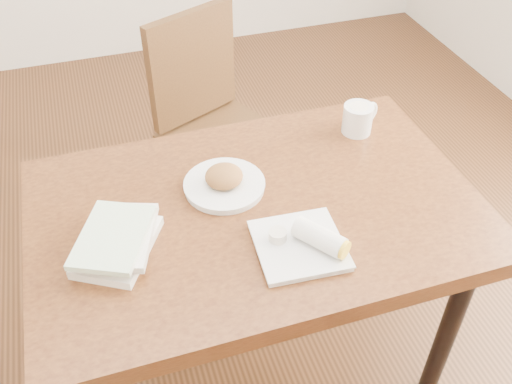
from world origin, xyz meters
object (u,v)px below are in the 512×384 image
object	(u,v)px
chair_far	(212,116)
plate_scone	(224,182)
table	(256,226)
plate_burrito	(306,243)
coffee_mug	(359,118)
book_stack	(117,241)

from	to	relation	value
chair_far	plate_scone	size ratio (longest dim) A/B	4.00
table	plate_burrito	xyz separation A→B (m)	(0.07, -0.20, 0.10)
coffee_mug	plate_burrito	world-z (taller)	coffee_mug
table	book_stack	world-z (taller)	book_stack
chair_far	coffee_mug	bearing A→B (deg)	-54.94
table	plate_scone	xyz separation A→B (m)	(-0.06, 0.10, 0.11)
plate_scone	plate_burrito	bearing A→B (deg)	-65.50
plate_burrito	table	bearing A→B (deg)	109.54
chair_far	book_stack	xyz separation A→B (m)	(-0.45, -0.82, 0.23)
coffee_mug	book_stack	bearing A→B (deg)	-160.17
table	plate_burrito	bearing A→B (deg)	-70.46
plate_burrito	book_stack	bearing A→B (deg)	162.29
chair_far	plate_burrito	bearing A→B (deg)	-89.39
table	coffee_mug	world-z (taller)	coffee_mug
chair_far	plate_burrito	size ratio (longest dim) A/B	3.97
book_stack	plate_burrito	bearing A→B (deg)	-17.71
table	coffee_mug	size ratio (longest dim) A/B	9.11
plate_scone	plate_burrito	xyz separation A→B (m)	(0.14, -0.30, -0.00)
book_stack	chair_far	bearing A→B (deg)	61.23
chair_far	plate_burrito	xyz separation A→B (m)	(0.01, -0.97, 0.22)
plate_scone	book_stack	bearing A→B (deg)	-155.31
table	chair_far	xyz separation A→B (m)	(0.06, 0.77, -0.12)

